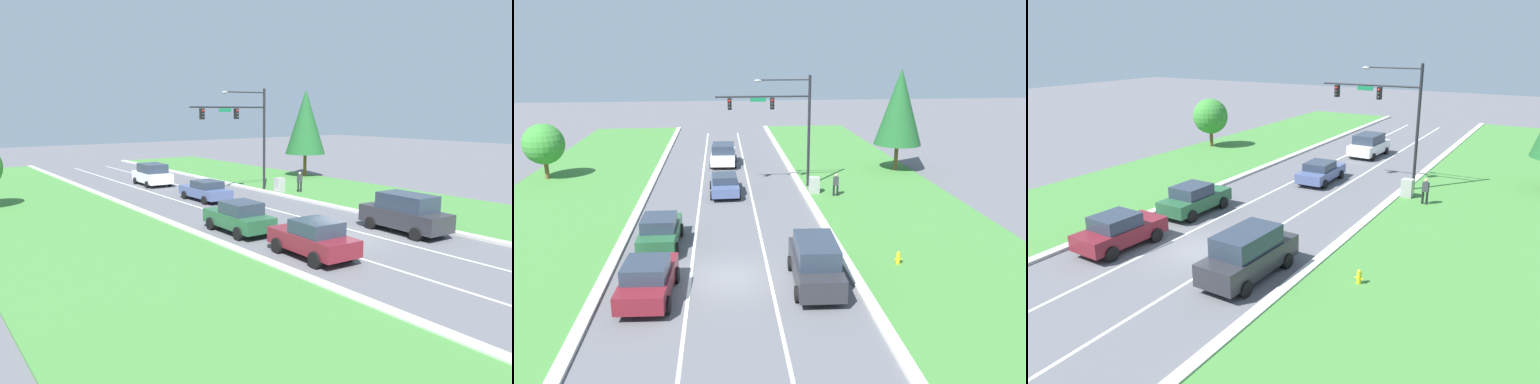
{
  "view_description": "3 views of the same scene",
  "coord_description": "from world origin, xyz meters",
  "views": [
    {
      "loc": [
        -18.11,
        -17.55,
        6.5
      ],
      "look_at": [
        -0.1,
        7.42,
        1.46
      ],
      "focal_mm": 35.0,
      "sensor_mm": 36.0,
      "label": 1
    },
    {
      "loc": [
        -0.24,
        -20.74,
        10.05
      ],
      "look_at": [
        2.71,
        8.88,
        1.45
      ],
      "focal_mm": 35.0,
      "sensor_mm": 36.0,
      "label": 2
    },
    {
      "loc": [
        14.68,
        -16.94,
        9.78
      ],
      "look_at": [
        1.01,
        6.67,
        1.3
      ],
      "focal_mm": 35.0,
      "sensor_mm": 36.0,
      "label": 3
    }
  ],
  "objects": [
    {
      "name": "grass_verge_left",
      "position": [
        -10.9,
        0.0,
        0.04
      ],
      "size": [
        10.0,
        90.0,
        0.08
      ],
      "color": "#427F38",
      "rests_on": "ground_plane"
    },
    {
      "name": "forest_sedan",
      "position": [
        -3.54,
        4.19,
        0.86
      ],
      "size": [
        2.13,
        4.52,
        1.72
      ],
      "rotation": [
        0.0,
        0.0,
        -0.02
      ],
      "color": "#235633",
      "rests_on": "ground_plane"
    },
    {
      "name": "burgundy_sedan",
      "position": [
        -3.41,
        -1.54,
        0.88
      ],
      "size": [
        2.31,
        4.47,
        1.73
      ],
      "rotation": [
        0.0,
        0.0,
        -0.05
      ],
      "color": "maroon",
      "rests_on": "ground_plane"
    },
    {
      "name": "grass_verge_right",
      "position": [
        10.9,
        0.0,
        0.04
      ],
      "size": [
        10.0,
        90.0,
        0.08
      ],
      "color": "#427F38",
      "rests_on": "ground_plane"
    },
    {
      "name": "traffic_signal_mast",
      "position": [
        4.29,
        14.97,
        5.43
      ],
      "size": [
        6.84,
        0.41,
        8.24
      ],
      "color": "black",
      "rests_on": "ground_plane"
    },
    {
      "name": "charcoal_suv",
      "position": [
        3.72,
        -0.99,
        1.07
      ],
      "size": [
        2.27,
        5.04,
        2.12
      ],
      "rotation": [
        0.0,
        0.0,
        -0.04
      ],
      "color": "#28282D",
      "rests_on": "ground_plane"
    },
    {
      "name": "slate_blue_sedan",
      "position": [
        -0.08,
        13.72,
        0.75
      ],
      "size": [
        2.17,
        4.62,
        1.48
      ],
      "rotation": [
        0.0,
        0.0,
        0.02
      ],
      "color": "#475684",
      "rests_on": "ground_plane"
    },
    {
      "name": "lane_stripe_inner_right",
      "position": [
        1.8,
        0.0,
        0.0
      ],
      "size": [
        0.14,
        81.0,
        0.01
      ],
      "color": "white",
      "rests_on": "ground_plane"
    },
    {
      "name": "fire_hydrant",
      "position": [
        8.08,
        0.63,
        0.34
      ],
      "size": [
        0.34,
        0.2,
        0.7
      ],
      "color": "gold",
      "rests_on": "ground_plane"
    },
    {
      "name": "utility_cabinet",
      "position": [
        6.31,
        13.11,
        0.62
      ],
      "size": [
        0.7,
        0.6,
        1.24
      ],
      "color": "#9E9E99",
      "rests_on": "ground_plane"
    },
    {
      "name": "white_suv",
      "position": [
        -0.06,
        23.08,
        0.97
      ],
      "size": [
        2.43,
        4.7,
        1.9
      ],
      "rotation": [
        0.0,
        0.0,
        -0.04
      ],
      "color": "white",
      "rests_on": "ground_plane"
    },
    {
      "name": "ground_plane",
      "position": [
        0.0,
        0.0,
        0.0
      ],
      "size": [
        160.0,
        160.0,
        0.0
      ],
      "primitive_type": "plane",
      "color": "#5B5B60"
    },
    {
      "name": "lane_stripe_inner_left",
      "position": [
        -1.8,
        0.0,
        0.0
      ],
      "size": [
        0.14,
        81.0,
        0.01
      ],
      "color": "white",
      "rests_on": "ground_plane"
    },
    {
      "name": "oak_near_left_tree",
      "position": [
        -14.04,
        19.19,
        2.86
      ],
      "size": [
        3.19,
        3.19,
        4.46
      ],
      "color": "brown",
      "rests_on": "ground_plane"
    },
    {
      "name": "curb_strip_right",
      "position": [
        5.65,
        0.0,
        0.07
      ],
      "size": [
        0.5,
        90.0,
        0.15
      ],
      "color": "beige",
      "rests_on": "ground_plane"
    },
    {
      "name": "pedestrian",
      "position": [
        7.66,
        12.24,
        0.94
      ],
      "size": [
        0.4,
        0.26,
        1.69
      ],
      "rotation": [
        0.0,
        0.0,
        3.03
      ],
      "color": "black",
      "rests_on": "ground_plane"
    },
    {
      "name": "curb_strip_left",
      "position": [
        -5.65,
        0.0,
        0.07
      ],
      "size": [
        0.5,
        90.0,
        0.15
      ],
      "color": "beige",
      "rests_on": "ground_plane"
    }
  ]
}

